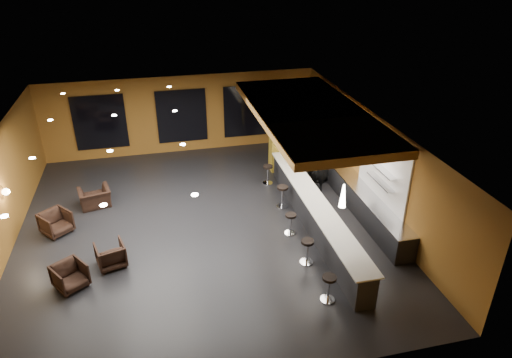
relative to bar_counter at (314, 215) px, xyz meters
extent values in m
cube|color=black|center=(-3.65, 1.00, -0.55)|extent=(12.00, 13.00, 0.10)
cube|color=black|center=(-3.65, 1.00, 3.05)|extent=(12.00, 13.00, 0.10)
cube|color=brown|center=(-3.65, 7.55, 1.25)|extent=(12.00, 0.10, 3.50)
cube|color=brown|center=(-3.65, -5.55, 1.25)|extent=(12.00, 0.10, 3.50)
cube|color=brown|center=(2.40, 1.00, 1.25)|extent=(0.10, 13.00, 3.50)
cube|color=#A3702F|center=(0.35, 2.00, 2.86)|extent=(3.60, 8.00, 0.28)
cube|color=black|center=(-7.15, 7.44, 1.20)|extent=(2.20, 0.06, 2.40)
cube|color=black|center=(-3.65, 7.44, 1.20)|extent=(2.20, 0.06, 2.40)
cube|color=black|center=(-0.65, 7.44, 1.20)|extent=(2.20, 0.06, 2.40)
cube|color=white|center=(2.31, 0.00, 1.50)|extent=(0.06, 3.20, 2.40)
cube|color=black|center=(0.00, 0.00, 0.00)|extent=(0.60, 8.00, 1.00)
cube|color=silver|center=(0.00, 0.00, 0.52)|extent=(0.78, 8.10, 0.05)
cube|color=black|center=(2.00, 0.50, -0.07)|extent=(0.70, 6.00, 0.86)
cube|color=silver|center=(2.00, 0.50, 0.39)|extent=(0.72, 6.00, 0.03)
cube|color=silver|center=(2.17, -0.20, 1.10)|extent=(0.30, 1.50, 0.03)
cube|color=silver|center=(2.17, -0.20, 1.55)|extent=(0.30, 1.50, 0.03)
cube|color=#A48524|center=(0.00, 4.60, 1.25)|extent=(0.60, 0.60, 3.50)
sphere|color=#FFE5B2|center=(-9.53, 1.50, 1.30)|extent=(0.22, 0.22, 0.22)
cone|color=white|center=(0.00, -2.00, 1.85)|extent=(0.20, 0.20, 0.70)
cone|color=white|center=(0.00, 0.50, 1.85)|extent=(0.20, 0.20, 0.70)
cone|color=white|center=(0.00, 3.00, 1.85)|extent=(0.20, 0.20, 0.70)
imported|color=black|center=(1.04, 2.49, 0.34)|extent=(0.72, 0.61, 1.67)
imported|color=black|center=(1.09, 2.98, 0.31)|extent=(0.96, 0.87, 1.61)
imported|color=black|center=(1.60, 3.25, 0.43)|extent=(1.00, 0.76, 1.85)
imported|color=black|center=(-7.60, -1.26, -0.13)|extent=(1.12, 1.13, 0.75)
imported|color=black|center=(-6.55, -0.51, -0.13)|extent=(0.98, 1.00, 0.75)
imported|color=black|center=(-8.37, 1.68, -0.11)|extent=(1.20, 1.20, 0.79)
imported|color=black|center=(-7.27, 3.20, -0.15)|extent=(1.25, 1.15, 0.70)
cylinder|color=silver|center=(-0.83, -3.41, -0.48)|extent=(0.40, 0.40, 0.03)
cylinder|color=silver|center=(-0.83, -3.41, -0.13)|extent=(0.07, 0.07, 0.70)
cylinder|color=black|center=(-0.83, -3.41, 0.25)|extent=(0.38, 0.38, 0.08)
cylinder|color=silver|center=(-0.85, -1.74, -0.48)|extent=(0.41, 0.41, 0.03)
cylinder|color=silver|center=(-0.85, -1.74, -0.12)|extent=(0.07, 0.07, 0.71)
cylinder|color=black|center=(-0.85, -1.74, 0.26)|extent=(0.39, 0.39, 0.08)
cylinder|color=silver|center=(-0.88, -0.14, -0.49)|extent=(0.38, 0.38, 0.03)
cylinder|color=silver|center=(-0.88, -0.14, -0.15)|extent=(0.07, 0.07, 0.66)
cylinder|color=black|center=(-0.88, -0.14, 0.20)|extent=(0.36, 0.36, 0.08)
cylinder|color=silver|center=(-0.65, 1.59, -0.48)|extent=(0.42, 0.42, 0.03)
cylinder|color=silver|center=(-0.65, 1.59, -0.11)|extent=(0.07, 0.07, 0.74)
cylinder|color=black|center=(-0.65, 1.59, 0.29)|extent=(0.40, 0.40, 0.08)
cylinder|color=silver|center=(-0.71, 3.47, -0.49)|extent=(0.40, 0.40, 0.03)
cylinder|color=silver|center=(-0.71, 3.47, -0.13)|extent=(0.07, 0.07, 0.69)
cylinder|color=black|center=(-0.71, 3.47, 0.24)|extent=(0.38, 0.38, 0.08)
camera|label=1|loc=(-4.87, -12.13, 8.07)|focal=32.00mm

